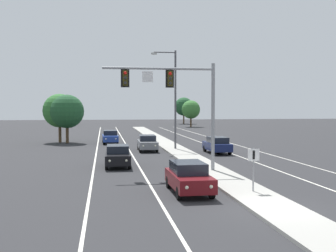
# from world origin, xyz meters

# --- Properties ---
(ground_plane) EXTENTS (260.00, 260.00, 0.00)m
(ground_plane) POSITION_xyz_m (0.00, 0.00, 0.00)
(ground_plane) COLOR #28282B
(median_island) EXTENTS (2.40, 110.00, 0.15)m
(median_island) POSITION_xyz_m (0.00, 18.00, 0.07)
(median_island) COLOR #9E9B93
(median_island) RESTS_ON ground
(lane_stripe_oncoming_center) EXTENTS (0.14, 100.00, 0.01)m
(lane_stripe_oncoming_center) POSITION_xyz_m (-4.70, 25.00, 0.00)
(lane_stripe_oncoming_center) COLOR silver
(lane_stripe_oncoming_center) RESTS_ON ground
(lane_stripe_receding_center) EXTENTS (0.14, 100.00, 0.01)m
(lane_stripe_receding_center) POSITION_xyz_m (4.70, 25.00, 0.00)
(lane_stripe_receding_center) COLOR silver
(lane_stripe_receding_center) RESTS_ON ground
(edge_stripe_left) EXTENTS (0.14, 100.00, 0.01)m
(edge_stripe_left) POSITION_xyz_m (-8.00, 25.00, 0.00)
(edge_stripe_left) COLOR silver
(edge_stripe_left) RESTS_ON ground
(edge_stripe_right) EXTENTS (0.14, 100.00, 0.01)m
(edge_stripe_right) POSITION_xyz_m (8.00, 25.00, 0.00)
(edge_stripe_right) COLOR silver
(edge_stripe_right) RESTS_ON ground
(overhead_signal_mast) EXTENTS (7.51, 0.44, 7.20)m
(overhead_signal_mast) POSITION_xyz_m (-2.36, 10.60, 5.34)
(overhead_signal_mast) COLOR gray
(overhead_signal_mast) RESTS_ON median_island
(median_sign_post) EXTENTS (0.60, 0.10, 2.20)m
(median_sign_post) POSITION_xyz_m (0.21, 3.24, 1.59)
(median_sign_post) COLOR gray
(median_sign_post) RESTS_ON median_island
(street_lamp_median) EXTENTS (2.58, 0.28, 10.00)m
(street_lamp_median) POSITION_xyz_m (-0.24, 25.36, 5.79)
(street_lamp_median) COLOR #4C4C51
(street_lamp_median) RESTS_ON median_island
(car_oncoming_darkred) EXTENTS (1.87, 4.49, 1.58)m
(car_oncoming_darkred) POSITION_xyz_m (-2.97, 4.06, 0.82)
(car_oncoming_darkred) COLOR #5B0F14
(car_oncoming_darkred) RESTS_ON ground
(car_oncoming_black) EXTENTS (1.91, 4.51, 1.58)m
(car_oncoming_black) POSITION_xyz_m (-6.25, 14.22, 0.82)
(car_oncoming_black) COLOR black
(car_oncoming_black) RESTS_ON ground
(car_oncoming_grey) EXTENTS (1.89, 4.50, 1.58)m
(car_oncoming_grey) POSITION_xyz_m (-2.95, 24.92, 0.82)
(car_oncoming_grey) COLOR slate
(car_oncoming_grey) RESTS_ON ground
(car_oncoming_blue) EXTENTS (1.91, 4.50, 1.58)m
(car_oncoming_blue) POSITION_xyz_m (-6.52, 34.19, 0.82)
(car_oncoming_blue) COLOR navy
(car_oncoming_blue) RESTS_ON ground
(car_receding_navy) EXTENTS (1.86, 4.49, 1.58)m
(car_receding_navy) POSITION_xyz_m (3.38, 21.66, 0.82)
(car_receding_navy) COLOR #141E4C
(car_receding_navy) RESTS_ON ground
(tree_far_left_c) EXTENTS (4.10, 4.10, 5.93)m
(tree_far_left_c) POSITION_xyz_m (-11.68, 35.40, 3.87)
(tree_far_left_c) COLOR #4C3823
(tree_far_left_c) RESTS_ON ground
(tree_far_left_b) EXTENTS (3.55, 3.55, 5.14)m
(tree_far_left_b) POSITION_xyz_m (-16.85, 86.47, 3.35)
(tree_far_left_b) COLOR #4C3823
(tree_far_left_b) RESTS_ON ground
(tree_far_right_c) EXTENTS (4.79, 4.79, 6.93)m
(tree_far_right_c) POSITION_xyz_m (13.43, 90.88, 4.52)
(tree_far_right_c) COLOR #4C3823
(tree_far_right_c) RESTS_ON ground
(tree_far_left_a) EXTENTS (4.19, 4.19, 6.06)m
(tree_far_left_a) POSITION_xyz_m (-12.68, 36.67, 3.95)
(tree_far_left_a) COLOR #4C3823
(tree_far_left_a) RESTS_ON ground
(tree_far_right_a) EXTENTS (4.07, 4.07, 5.89)m
(tree_far_right_a) POSITION_xyz_m (11.77, 73.89, 3.85)
(tree_far_right_a) COLOR #4C3823
(tree_far_right_a) RESTS_ON ground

